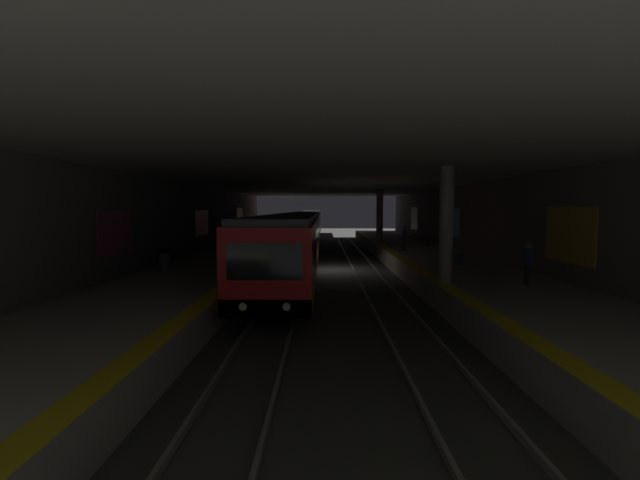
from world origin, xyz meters
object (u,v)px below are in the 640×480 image
object	(u,v)px
metro_train	(305,229)
bench_left_far	(415,233)
bench_right_near	(166,255)
pillar_far	(380,216)
bench_left_near	(432,238)
person_boarding	(404,238)
backpack_on_floor	(428,243)
pillar_near	(446,225)
trash_bin	(164,263)
suitcase_rolling	(460,259)
person_walking_mid	(234,234)
person_standing_far	(227,248)
bench_left_mid	(423,236)
bench_right_mid	(235,235)
person_waiting_near	(528,262)

from	to	relation	value
metro_train	bench_left_far	size ratio (longest dim) A/B	33.83
metro_train	bench_right_near	size ratio (longest dim) A/B	33.83
pillar_far	bench_left_near	size ratio (longest dim) A/B	2.68
pillar_far	person_boarding	bearing A→B (deg)	-173.66
backpack_on_floor	person_boarding	bearing A→B (deg)	147.14
bench_right_near	person_boarding	world-z (taller)	person_boarding
bench_left_far	backpack_on_floor	size ratio (longest dim) A/B	4.25
pillar_near	trash_bin	world-z (taller)	pillar_near
metro_train	suitcase_rolling	bearing A→B (deg)	-154.65
person_walking_mid	person_standing_far	distance (m)	13.71
pillar_near	person_walking_mid	distance (m)	22.80
person_boarding	backpack_on_floor	bearing A→B (deg)	-32.86
bench_left_near	bench_left_mid	world-z (taller)	same
bench_right_mid	person_waiting_near	xyz separation A→B (m)	(-23.28, -15.84, 0.37)
metro_train	person_walking_mid	size ratio (longest dim) A/B	37.38
bench_right_near	suitcase_rolling	size ratio (longest dim) A/B	1.91
pillar_far	suitcase_rolling	world-z (taller)	pillar_far
suitcase_rolling	trash_bin	size ratio (longest dim) A/B	1.05
person_waiting_near	backpack_on_floor	world-z (taller)	person_waiting_near
person_standing_far	bench_left_near	bearing A→B (deg)	-46.82
bench_right_near	suitcase_rolling	bearing A→B (deg)	-87.91
bench_right_near	person_waiting_near	world-z (taller)	person_waiting_near
bench_right_mid	backpack_on_floor	xyz separation A→B (m)	(-5.69, -16.34, -0.32)
pillar_far	person_walking_mid	distance (m)	12.39
bench_left_near	suitcase_rolling	bearing A→B (deg)	172.11
bench_right_mid	trash_bin	bearing A→B (deg)	-177.88
backpack_on_floor	bench_right_near	bearing A→B (deg)	126.11
pillar_near	bench_left_near	world-z (taller)	pillar_near
pillar_near	person_waiting_near	world-z (taller)	pillar_near
person_standing_far	person_walking_mid	bearing A→B (deg)	10.31
person_walking_mid	pillar_near	bearing A→B (deg)	-147.32
metro_train	suitcase_rolling	world-z (taller)	metro_train
bench_left_far	person_waiting_near	world-z (taller)	person_waiting_near
pillar_near	bench_left_far	size ratio (longest dim) A/B	2.68
person_waiting_near	bench_left_near	bearing A→B (deg)	-3.64
person_standing_far	pillar_near	bearing A→B (deg)	-119.91
bench_right_mid	person_boarding	bearing A→B (deg)	-125.78
pillar_near	bench_left_mid	bearing A→B (deg)	-10.86
pillar_near	bench_right_near	xyz separation A→B (m)	(5.09, 12.88, -1.75)
metro_train	person_walking_mid	world-z (taller)	metro_train
metro_train	person_standing_far	distance (m)	19.09
bench_left_far	pillar_near	bearing A→B (deg)	170.60
bench_right_mid	bench_left_mid	bearing A→B (deg)	-92.98
bench_right_mid	suitcase_rolling	distance (m)	22.87
bench_left_far	metro_train	bearing A→B (deg)	94.37
person_walking_mid	bench_right_mid	bearing A→B (deg)	9.56
person_boarding	metro_train	bearing A→B (deg)	32.27
trash_bin	bench_left_far	bearing A→B (deg)	-36.11
person_standing_far	bench_right_near	bearing A→B (deg)	100.45
suitcase_rolling	bench_left_mid	bearing A→B (deg)	-6.44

